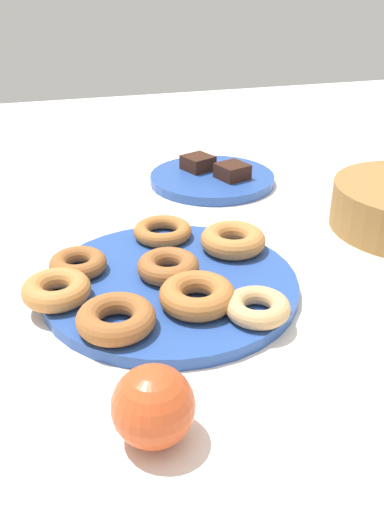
% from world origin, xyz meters
% --- Properties ---
extents(ground_plane, '(2.40, 2.40, 0.00)m').
position_xyz_m(ground_plane, '(0.00, 0.00, 0.00)').
color(ground_plane, white).
extents(donut_plate, '(0.34, 0.34, 0.02)m').
position_xyz_m(donut_plate, '(0.00, 0.00, 0.01)').
color(donut_plate, '#284C9E').
rests_on(donut_plate, ground_plane).
extents(donut_0, '(0.10, 0.10, 0.02)m').
position_xyz_m(donut_0, '(0.11, 0.08, 0.03)').
color(donut_0, tan).
rests_on(donut_0, donut_plate).
extents(donut_1, '(0.12, 0.12, 0.03)m').
position_xyz_m(donut_1, '(-0.01, 0.00, 0.03)').
color(donut_1, '#995B2D').
rests_on(donut_1, donut_plate).
extents(donut_2, '(0.13, 0.13, 0.03)m').
position_xyz_m(donut_2, '(0.07, 0.02, 0.03)').
color(donut_2, '#AD6B33').
rests_on(donut_2, donut_plate).
extents(donut_3, '(0.11, 0.11, 0.03)m').
position_xyz_m(donut_3, '(0.01, -0.15, 0.03)').
color(donut_3, '#BC7A3D').
rests_on(donut_3, donut_plate).
extents(donut_4, '(0.08, 0.08, 0.02)m').
position_xyz_m(donut_4, '(-0.06, -0.11, 0.03)').
color(donut_4, '#995B2D').
rests_on(donut_4, donut_plate).
extents(donut_5, '(0.11, 0.11, 0.03)m').
position_xyz_m(donut_5, '(0.09, -0.09, 0.03)').
color(donut_5, '#995B2D').
rests_on(donut_5, donut_plate).
extents(donut_6, '(0.12, 0.12, 0.03)m').
position_xyz_m(donut_6, '(-0.06, 0.11, 0.03)').
color(donut_6, '#BC7A3D').
rests_on(donut_6, donut_plate).
extents(donut_7, '(0.11, 0.11, 0.02)m').
position_xyz_m(donut_7, '(-0.12, 0.02, 0.03)').
color(donut_7, '#AD6B33').
rests_on(donut_7, donut_plate).
extents(cake_plate, '(0.24, 0.24, 0.02)m').
position_xyz_m(cake_plate, '(-0.36, 0.18, 0.01)').
color(cake_plate, '#284C9E').
rests_on(cake_plate, ground_plane).
extents(brownie_near, '(0.07, 0.07, 0.03)m').
position_xyz_m(brownie_near, '(-0.40, 0.16, 0.03)').
color(brownie_near, '#381E14').
rests_on(brownie_near, cake_plate).
extents(brownie_far, '(0.07, 0.07, 0.03)m').
position_xyz_m(brownie_far, '(-0.33, 0.21, 0.03)').
color(brownie_far, '#381E14').
rests_on(brownie_far, cake_plate).
extents(apple, '(0.08, 0.08, 0.08)m').
position_xyz_m(apple, '(0.25, -0.08, 0.04)').
color(apple, '#CC4C23').
rests_on(apple, ground_plane).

